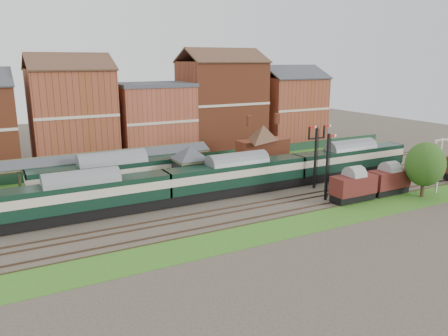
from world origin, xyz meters
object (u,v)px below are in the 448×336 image
signal_box (190,168)px  semaphore_bracket (316,153)px  goods_van_a (353,186)px  dmu_train (237,175)px  platform_railcar (113,175)px

signal_box → semaphore_bracket: size_ratio=0.73×
signal_box → goods_van_a: 19.73m
goods_van_a → dmu_train: bearing=139.5°
platform_railcar → signal_box: bearing=-20.2°
semaphore_bracket → platform_railcar: size_ratio=0.42×
dmu_train → goods_van_a: dmu_train is taller
dmu_train → platform_railcar: (-13.71, 6.50, 0.13)m
signal_box → dmu_train: signal_box is taller
platform_railcar → goods_van_a: platform_railcar is taller
dmu_train → goods_van_a: 13.86m
semaphore_bracket → goods_van_a: (0.37, -6.50, -2.75)m
dmu_train → platform_railcar: bearing=154.6°
semaphore_bracket → signal_box: bearing=159.1°
dmu_train → platform_railcar: size_ratio=2.84×
signal_box → semaphore_bracket: bearing=-20.9°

